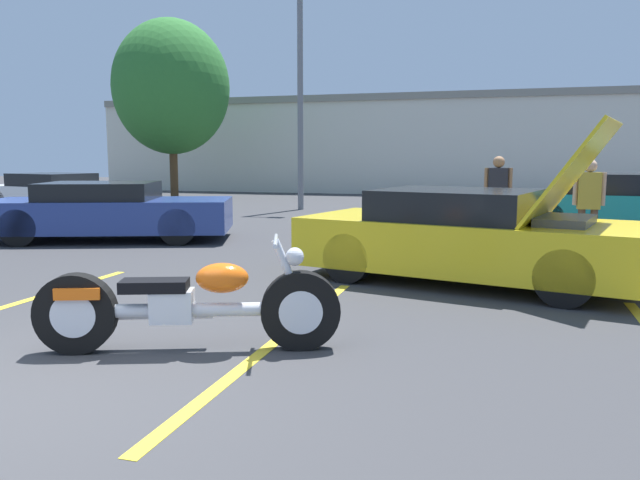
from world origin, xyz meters
TOP-DOWN VIEW (x-y plane):
  - ground_plane at (0.00, 0.00)m, footprint 80.00×80.00m
  - parking_stripe_middle at (1.32, 1.87)m, footprint 0.12×4.92m
  - far_building at (0.00, 25.82)m, footprint 32.00×4.20m
  - light_pole at (-2.87, 15.34)m, footprint 1.21×0.28m
  - tree_background at (-9.58, 19.09)m, footprint 4.59×4.59m
  - motorcycle at (0.69, 1.29)m, footprint 2.52×1.11m
  - show_car_hood_open at (2.85, 5.07)m, footprint 4.73×2.92m
  - parked_car_left_row at (-8.98, 11.43)m, footprint 4.78×2.73m
  - parked_car_mid_left_row at (-4.35, 7.33)m, footprint 5.09×3.38m
  - parked_car_mid_right_row at (5.58, 12.07)m, footprint 4.35×2.34m
  - spectator_by_show_car at (3.14, 9.00)m, footprint 0.52×0.22m
  - spectator_midground at (4.65, 8.04)m, footprint 0.52×0.21m

SIDE VIEW (x-z plane):
  - ground_plane at x=0.00m, z-range 0.00..0.00m
  - parking_stripe_middle at x=1.32m, z-range 0.00..0.01m
  - motorcycle at x=0.69m, z-range -0.08..0.90m
  - parked_car_mid_left_row at x=-4.35m, z-range 0.00..1.16m
  - parked_car_left_row at x=-8.98m, z-range -0.01..1.19m
  - parked_car_mid_right_row at x=5.58m, z-range -0.03..1.26m
  - show_car_hood_open at x=2.85m, z-range -0.44..1.68m
  - spectator_midground at x=4.65m, z-range 0.15..1.78m
  - spectator_by_show_car at x=3.14m, z-range 0.16..1.84m
  - far_building at x=0.00m, z-range 0.14..4.54m
  - light_pole at x=-2.87m, z-range 0.38..7.82m
  - tree_background at x=-9.58m, z-range 0.87..7.91m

